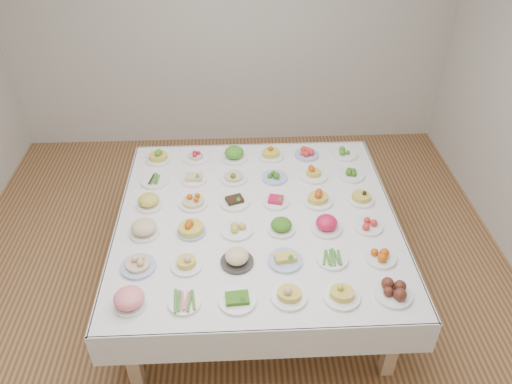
{
  "coord_description": "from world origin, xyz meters",
  "views": [
    {
      "loc": [
        0.04,
        -2.95,
        3.24
      ],
      "look_at": [
        0.19,
        0.19,
        0.88
      ],
      "focal_mm": 35.0,
      "sensor_mm": 36.0,
      "label": 1
    }
  ],
  "objects_px": {
    "dish_0": "(129,299)",
    "dish_18": "(149,200)",
    "display_table": "(257,223)",
    "dish_35": "(345,152)"
  },
  "relations": [
    {
      "from": "dish_18",
      "to": "dish_35",
      "type": "distance_m",
      "value": 1.83
    },
    {
      "from": "dish_35",
      "to": "dish_0",
      "type": "bearing_deg",
      "value": -135.14
    },
    {
      "from": "display_table",
      "to": "dish_35",
      "type": "relative_size",
      "value": 9.33
    },
    {
      "from": "display_table",
      "to": "dish_0",
      "type": "relative_size",
      "value": 9.61
    },
    {
      "from": "display_table",
      "to": "dish_18",
      "type": "bearing_deg",
      "value": 168.37
    },
    {
      "from": "dish_18",
      "to": "dish_35",
      "type": "bearing_deg",
      "value": 21.44
    },
    {
      "from": "dish_0",
      "to": "dish_35",
      "type": "height_order",
      "value": "dish_0"
    },
    {
      "from": "dish_0",
      "to": "dish_18",
      "type": "height_order",
      "value": "same"
    },
    {
      "from": "dish_0",
      "to": "dish_18",
      "type": "relative_size",
      "value": 0.99
    },
    {
      "from": "dish_0",
      "to": "dish_18",
      "type": "distance_m",
      "value": 1.02
    }
  ]
}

